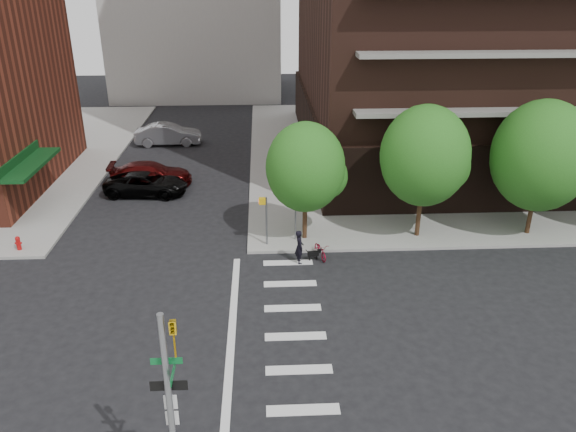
# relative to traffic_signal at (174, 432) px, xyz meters

# --- Properties ---
(ground) EXTENTS (120.00, 120.00, 0.00)m
(ground) POSITION_rel_traffic_signal_xyz_m (0.47, 7.49, -2.70)
(ground) COLOR black
(ground) RESTS_ON ground
(sidewalk_ne) EXTENTS (39.00, 33.00, 0.15)m
(sidewalk_ne) POSITION_rel_traffic_signal_xyz_m (20.97, 30.99, -2.62)
(sidewalk_ne) COLOR gray
(sidewalk_ne) RESTS_ON ground
(crosswalk) EXTENTS (3.85, 13.00, 0.01)m
(crosswalk) POSITION_rel_traffic_signal_xyz_m (2.68, 7.49, -2.69)
(crosswalk) COLOR silver
(crosswalk) RESTS_ON ground
(tree_a) EXTENTS (4.00, 4.00, 5.90)m
(tree_a) POSITION_rel_traffic_signal_xyz_m (4.47, 15.99, 1.35)
(tree_a) COLOR #301E11
(tree_a) RESTS_ON sidewalk_ne
(tree_b) EXTENTS (4.50, 4.50, 6.65)m
(tree_b) POSITION_rel_traffic_signal_xyz_m (10.47, 15.99, 1.85)
(tree_b) COLOR #301E11
(tree_b) RESTS_ON sidewalk_ne
(tree_c) EXTENTS (5.00, 5.00, 6.80)m
(tree_c) POSITION_rel_traffic_signal_xyz_m (16.47, 15.99, 1.75)
(tree_c) COLOR #301E11
(tree_c) RESTS_ON sidewalk_ne
(traffic_signal) EXTENTS (0.90, 0.75, 6.00)m
(traffic_signal) POSITION_rel_traffic_signal_xyz_m (0.00, 0.00, 0.00)
(traffic_signal) COLOR slate
(traffic_signal) RESTS_ON sidewalk_s
(pedestrian_signal) EXTENTS (2.18, 0.67, 2.60)m
(pedestrian_signal) POSITION_rel_traffic_signal_xyz_m (2.79, 15.42, -0.84)
(pedestrian_signal) COLOR slate
(pedestrian_signal) RESTS_ON sidewalk_ne
(fire_hydrant) EXTENTS (0.24, 0.24, 0.73)m
(fire_hydrant) POSITION_rel_traffic_signal_xyz_m (-10.03, 15.29, -2.15)
(fire_hydrant) COLOR #A50C0C
(fire_hydrant) RESTS_ON sidewalk_nw
(parked_car_black) EXTENTS (2.84, 5.32, 1.42)m
(parked_car_black) POSITION_rel_traffic_signal_xyz_m (-5.03, 22.99, -1.99)
(parked_car_black) COLOR black
(parked_car_black) RESTS_ON ground
(parked_car_maroon) EXTENTS (2.41, 5.42, 1.54)m
(parked_car_maroon) POSITION_rel_traffic_signal_xyz_m (-5.05, 24.73, -1.93)
(parked_car_maroon) COLOR #400808
(parked_car_maroon) RESTS_ON ground
(parked_car_silver) EXTENTS (2.02, 5.30, 1.73)m
(parked_car_silver) POSITION_rel_traffic_signal_xyz_m (-5.25, 34.10, -1.84)
(parked_car_silver) COLOR gray
(parked_car_silver) RESTS_ON ground
(scooter) EXTENTS (0.89, 1.62, 0.81)m
(scooter) POSITION_rel_traffic_signal_xyz_m (5.10, 13.99, -2.29)
(scooter) COLOR maroon
(scooter) RESTS_ON ground
(dog_walker) EXTENTS (0.69, 0.51, 1.72)m
(dog_walker) POSITION_rel_traffic_signal_xyz_m (4.02, 13.49, -1.84)
(dog_walker) COLOR black
(dog_walker) RESTS_ON ground
(dog) EXTENTS (0.66, 0.23, 0.56)m
(dog) POSITION_rel_traffic_signal_xyz_m (4.76, 13.74, -2.35)
(dog) COLOR black
(dog) RESTS_ON ground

